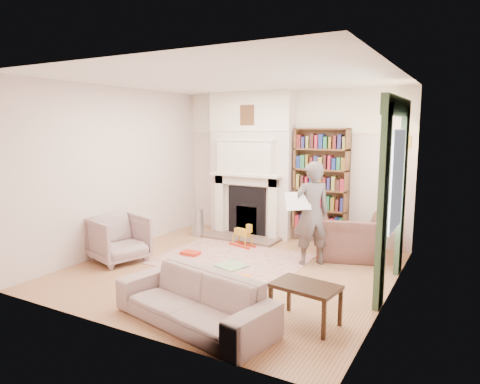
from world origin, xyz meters
The scene contains 25 objects.
floor centered at (0.00, 0.00, 0.00)m, with size 4.50×4.50×0.00m, color brown.
ceiling centered at (0.00, 0.00, 2.80)m, with size 4.50×4.50×0.00m, color white.
wall_back centered at (0.00, 2.25, 1.40)m, with size 4.50×4.50×0.00m, color silver.
wall_front centered at (0.00, -2.25, 1.40)m, with size 4.50×4.50×0.00m, color silver.
wall_left centered at (-2.25, 0.00, 1.40)m, with size 4.50×4.50×0.00m, color silver.
wall_right centered at (2.25, 0.00, 1.40)m, with size 4.50×4.50×0.00m, color silver.
fireplace centered at (-0.75, 2.05, 1.39)m, with size 1.70×0.58×2.80m.
bookcase centered at (0.65, 2.12, 1.18)m, with size 1.00×0.24×1.85m, color brown.
window centered at (2.23, 0.40, 1.45)m, with size 0.02×0.90×1.30m, color silver.
curtain_left centered at (2.20, -0.30, 1.20)m, with size 0.07×0.32×2.40m, color #31492E.
curtain_right centered at (2.20, 1.10, 1.20)m, with size 0.07×0.32×2.40m, color #31492E.
pelmet centered at (2.19, 0.40, 2.38)m, with size 0.09×1.70×0.24m, color #31492E.
wall_sconce centered at (2.03, 1.50, 1.90)m, with size 0.20×0.24×0.24m, color gold, non-canonical shape.
rug centered at (-0.25, 0.43, 0.01)m, with size 2.30×1.77×0.01m, color beige.
armchair_reading centered at (1.39, 1.43, 0.36)m, with size 1.10×0.97×0.72m, color #432424.
armchair_left centered at (-1.78, -0.52, 0.36)m, with size 0.78×0.80×0.73m, color #AFA091.
sofa centered at (0.54, -1.75, 0.28)m, with size 1.89×0.74×0.55m, color #AC9D8E.
man_reading centered at (0.94, 0.83, 0.81)m, with size 0.59×0.39×1.61m, color #514440.
newspaper centered at (0.79, 0.63, 1.02)m, with size 0.40×0.02×0.28m, color white.
coffee_table centered at (1.60, -1.17, 0.23)m, with size 0.70×0.45×0.45m, color #311C11, non-canonical shape.
paraffin_heater centered at (-1.58, 1.39, 0.28)m, with size 0.24×0.24×0.55m, color #A6A7AD.
rocking_horse centered at (-0.46, 1.16, 0.22)m, with size 0.49×0.20×0.43m, color #C48D20, non-canonical shape.
board_game centered at (-0.05, 0.07, 0.03)m, with size 0.40×0.40×0.03m, color #EFE554.
game_box_lid centered at (-0.97, 0.29, 0.04)m, with size 0.30×0.20×0.05m, color red.
comic_annuals centered at (0.25, -0.43, 0.02)m, with size 0.65×0.63×0.02m.
Camera 1 is at (3.12, -5.36, 2.13)m, focal length 32.00 mm.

